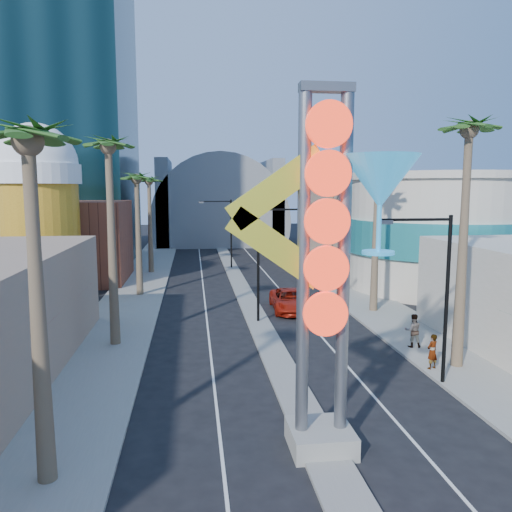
{
  "coord_description": "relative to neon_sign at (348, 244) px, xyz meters",
  "views": [
    {
      "loc": [
        -4.36,
        -13.22,
        9.13
      ],
      "look_at": [
        -0.28,
        18.97,
        4.8
      ],
      "focal_mm": 35.0,
      "sensor_mm": 36.0,
      "label": 1
    }
  ],
  "objects": [
    {
      "name": "ground",
      "position": [
        -0.82,
        -2.96,
        -7.31
      ],
      "size": [
        240.0,
        240.0,
        0.0
      ],
      "primitive_type": "plane",
      "color": "black",
      "rests_on": "ground"
    },
    {
      "name": "sidewalk_west",
      "position": [
        -10.32,
        32.04,
        -7.23
      ],
      "size": [
        5.0,
        100.0,
        0.15
      ],
      "primitive_type": "cube",
      "color": "gray",
      "rests_on": "ground"
    },
    {
      "name": "sidewalk_east",
      "position": [
        8.68,
        32.04,
        -7.23
      ],
      "size": [
        5.0,
        100.0,
        0.15
      ],
      "primitive_type": "cube",
      "color": "gray",
      "rests_on": "ground"
    },
    {
      "name": "median",
      "position": [
        -0.82,
        35.04,
        -7.23
      ],
      "size": [
        1.6,
        84.0,
        0.15
      ],
      "primitive_type": "cube",
      "color": "gray",
      "rests_on": "ground"
    },
    {
      "name": "hotel_tower",
      "position": [
        -22.82,
        49.04,
        17.69
      ],
      "size": [
        20.0,
        20.0,
        50.0
      ],
      "primitive_type": "cube",
      "color": "black",
      "rests_on": "ground"
    },
    {
      "name": "brick_filler_west",
      "position": [
        -16.82,
        35.04,
        -3.31
      ],
      "size": [
        10.0,
        10.0,
        8.0
      ],
      "primitive_type": "cube",
      "color": "brown",
      "rests_on": "ground"
    },
    {
      "name": "filler_east",
      "position": [
        15.18,
        45.04,
        -2.31
      ],
      "size": [
        10.0,
        20.0,
        10.0
      ],
      "primitive_type": "cube",
      "color": "tan",
      "rests_on": "ground"
    },
    {
      "name": "beer_mug",
      "position": [
        -17.82,
        27.04,
        0.54
      ],
      "size": [
        7.0,
        7.0,
        14.5
      ],
      "color": "#AD7417",
      "rests_on": "ground"
    },
    {
      "name": "turquoise_building",
      "position": [
        17.18,
        27.04,
        -2.06
      ],
      "size": [
        16.6,
        16.6,
        10.6
      ],
      "color": "beige",
      "rests_on": "ground"
    },
    {
      "name": "canopy",
      "position": [
        -0.82,
        69.04,
        -3.0
      ],
      "size": [
        22.0,
        16.0,
        22.0
      ],
      "color": "slate",
      "rests_on": "ground"
    },
    {
      "name": "neon_sign",
      "position": [
        0.0,
        0.0,
        0.0
      ],
      "size": [
        6.53,
        2.6,
        12.55
      ],
      "color": "gray",
      "rests_on": "ground"
    },
    {
      "name": "streetlight_0",
      "position": [
        -0.27,
        17.04,
        -2.43
      ],
      "size": [
        3.79,
        0.25,
        8.0
      ],
      "color": "black",
      "rests_on": "ground"
    },
    {
      "name": "streetlight_1",
      "position": [
        -1.36,
        41.04,
        -2.43
      ],
      "size": [
        3.79,
        0.25,
        8.0
      ],
      "color": "black",
      "rests_on": "ground"
    },
    {
      "name": "streetlight_2",
      "position": [
        5.91,
        5.04,
        -2.47
      ],
      "size": [
        3.45,
        0.25,
        8.0
      ],
      "color": "black",
      "rests_on": "ground"
    },
    {
      "name": "palm_0",
      "position": [
        -9.82,
        -0.96,
        2.62
      ],
      "size": [
        2.4,
        2.4,
        11.7
      ],
      "color": "brown",
      "rests_on": "ground"
    },
    {
      "name": "palm_1",
      "position": [
        -9.82,
        13.04,
        3.52
      ],
      "size": [
        2.4,
        2.4,
        12.7
      ],
      "color": "brown",
      "rests_on": "ground"
    },
    {
      "name": "palm_2",
      "position": [
        -9.82,
        27.04,
        2.17
      ],
      "size": [
        2.4,
        2.4,
        11.2
      ],
      "color": "brown",
      "rests_on": "ground"
    },
    {
      "name": "palm_3",
      "position": [
        -9.82,
        39.04,
        2.17
      ],
      "size": [
        2.4,
        2.4,
        11.2
      ],
      "color": "brown",
      "rests_on": "ground"
    },
    {
      "name": "palm_5",
      "position": [
        8.18,
        7.04,
        3.96
      ],
      "size": [
        2.4,
        2.4,
        13.2
      ],
      "color": "brown",
      "rests_on": "ground"
    },
    {
      "name": "palm_6",
      "position": [
        8.18,
        19.04,
        2.62
      ],
      "size": [
        2.4,
        2.4,
        11.7
      ],
      "color": "brown",
      "rests_on": "ground"
    },
    {
      "name": "palm_7",
      "position": [
        8.18,
        31.04,
        3.52
      ],
      "size": [
        2.4,
        2.4,
        12.7
      ],
      "color": "brown",
      "rests_on": "ground"
    },
    {
      "name": "red_pickup",
      "position": [
        2.04,
        20.13,
        -6.49
      ],
      "size": [
        2.96,
        5.98,
        1.63
      ],
      "primitive_type": "imported",
      "rotation": [
        0.0,
        0.0,
        -0.04
      ],
      "color": "#AE1D0D",
      "rests_on": "ground"
    },
    {
      "name": "pedestrian_a",
      "position": [
        6.68,
        6.74,
        -6.26
      ],
      "size": [
        0.77,
        0.66,
        1.79
      ],
      "primitive_type": "imported",
      "rotation": [
        0.0,
        0.0,
        3.56
      ],
      "color": "gray",
      "rests_on": "sidewalk_east"
    },
    {
      "name": "pedestrian_b",
      "position": [
        7.25,
        10.21,
        -6.19
      ],
      "size": [
        1.06,
        0.89,
        1.94
      ],
      "primitive_type": "imported",
      "rotation": [
        0.0,
        0.0,
        2.96
      ],
      "color": "gray",
      "rests_on": "sidewalk_east"
    }
  ]
}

